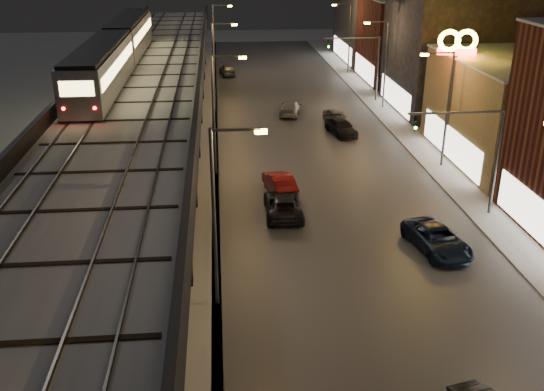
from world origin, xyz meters
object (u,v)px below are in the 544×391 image
subway_train (117,49)px  car_mid_silver (283,205)px  car_mid_dark (290,108)px  car_onc_red (337,118)px  car_onc_white (341,128)px  car_far_white (227,70)px  car_near_white (280,184)px  car_onc_dark (437,240)px

subway_train → car_mid_silver: size_ratio=6.32×
car_mid_dark → car_onc_red: car_onc_red is taller
subway_train → car_onc_white: subway_train is taller
car_far_white → car_near_white: bearing=86.0°
car_onc_red → car_onc_white: bearing=-104.8°
car_onc_red → car_far_white: bearing=101.1°
car_far_white → car_onc_white: 28.91m
subway_train → car_onc_dark: (20.36, -21.75, -7.49)m
car_near_white → car_mid_silver: bearing=78.3°
car_onc_white → subway_train: bearing=171.1°
car_mid_dark → car_onc_white: 8.17m
subway_train → car_near_white: bearing=-45.4°
car_far_white → car_onc_white: bearing=101.8°
car_onc_dark → car_mid_silver: bearing=135.4°
car_near_white → car_mid_dark: car_near_white is taller
car_mid_dark → car_onc_dark: (4.92, -29.86, 0.03)m
car_onc_dark → car_onc_white: 22.66m
subway_train → car_near_white: (12.26, -12.44, -7.47)m
subway_train → car_far_white: subway_train is taller
car_onc_white → car_onc_red: 3.15m
car_far_white → car_onc_red: bearing=104.5°
car_onc_white → car_mid_silver: bearing=-124.3°
subway_train → car_near_white: 19.00m
car_near_white → car_mid_silver: 3.64m
car_near_white → car_far_white: 40.62m
car_mid_silver → car_onc_white: (7.13, 16.96, -0.04)m
car_onc_dark → car_onc_white: bearing=82.8°
car_near_white → car_onc_white: (6.99, 13.33, -0.07)m
car_mid_dark → car_onc_dark: size_ratio=0.92×
car_near_white → car_onc_dark: (8.10, -9.31, -0.02)m
car_mid_dark → car_onc_dark: car_onc_dark is taller
car_far_white → car_onc_white: car_far_white is taller
subway_train → car_onc_dark: size_ratio=6.19×
car_far_white → car_onc_dark: (10.89, -49.84, -0.01)m
car_far_white → car_onc_dark: 51.01m
car_mid_silver → car_far_white: bearing=-85.3°
car_mid_dark → car_far_white: 20.85m
car_far_white → car_onc_white: (9.78, -27.20, -0.06)m
car_near_white → car_onc_white: size_ratio=0.97×
car_near_white → car_onc_dark: 12.34m
subway_train → car_mid_dark: 18.99m
subway_train → car_mid_dark: subway_train is taller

